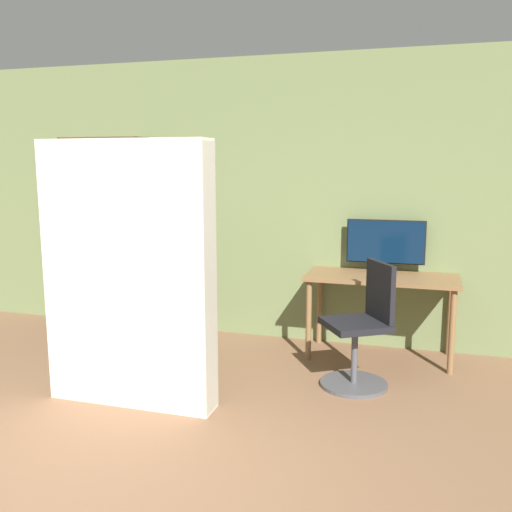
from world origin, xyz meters
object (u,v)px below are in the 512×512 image
object	(u,v)px
bookshelf	(99,234)
mattress_near	(129,275)
office_chair	(362,335)
monitor	(386,243)

from	to	relation	value
bookshelf	mattress_near	distance (m)	2.16
office_chair	mattress_near	size ratio (longest dim) A/B	0.52
office_chair	monitor	bearing A→B (deg)	84.33
office_chair	mattress_near	xyz separation A→B (m)	(-1.54, -0.80, 0.54)
monitor	mattress_near	xyz separation A→B (m)	(-1.63, -1.72, -0.06)
office_chair	bookshelf	distance (m)	3.04
office_chair	mattress_near	distance (m)	1.81
monitor	mattress_near	world-z (taller)	mattress_near
office_chair	bookshelf	xyz separation A→B (m)	(-2.85, 0.91, 0.57)
office_chair	bookshelf	world-z (taller)	bookshelf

